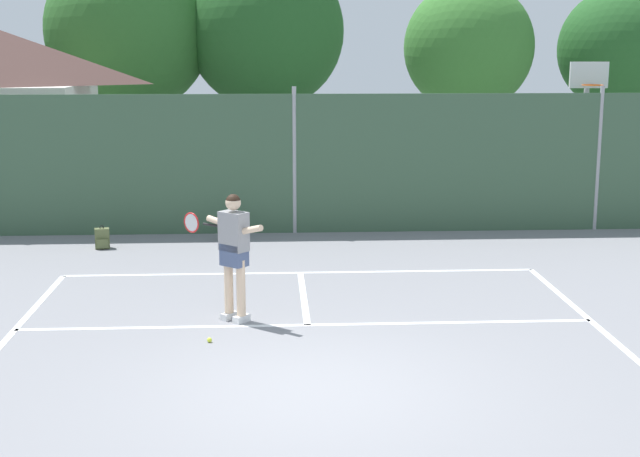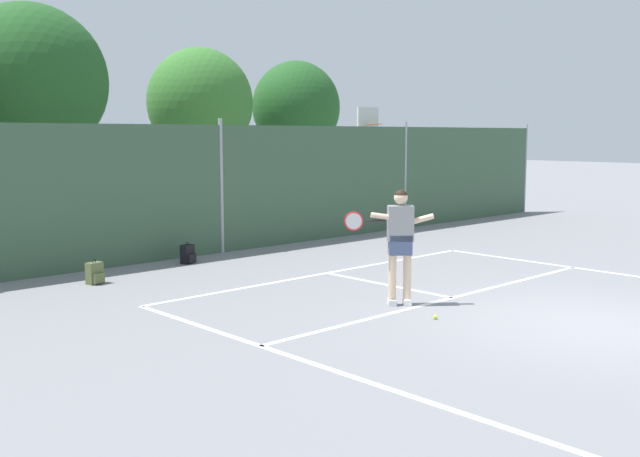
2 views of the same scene
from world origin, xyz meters
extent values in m
plane|color=gray|center=(0.00, 0.00, 0.00)|extent=(120.00, 120.00, 0.00)
cube|color=white|center=(0.00, 5.50, 0.00)|extent=(8.20, 0.10, 0.01)
cube|color=white|center=(0.00, 2.48, 0.00)|extent=(8.20, 0.10, 0.01)
cube|color=white|center=(0.00, 3.96, 0.00)|extent=(0.10, 2.97, 0.01)
cube|color=#38563D|center=(0.00, 9.00, 1.47)|extent=(26.00, 0.05, 2.93)
cylinder|color=#99999E|center=(0.00, 9.00, 1.54)|extent=(0.09, 0.09, 3.08)
cylinder|color=#99999E|center=(6.50, 9.00, 1.54)|extent=(0.09, 0.09, 3.08)
cylinder|color=#9E9EA3|center=(6.83, 10.90, 1.52)|extent=(0.12, 0.12, 3.05)
cube|color=white|center=(6.83, 10.80, 3.25)|extent=(0.90, 0.06, 0.60)
torus|color=#D85919|center=(6.83, 10.53, 3.03)|extent=(0.48, 0.48, 0.02)
cylinder|color=brown|center=(-4.71, 18.02, 1.14)|extent=(0.36, 0.36, 2.27)
ellipsoid|color=#2D6628|center=(-4.71, 18.02, 4.37)|extent=(4.93, 4.44, 4.93)
cylinder|color=brown|center=(-0.61, 18.02, 1.17)|extent=(0.36, 0.36, 2.34)
ellipsoid|color=#235623|center=(-0.61, 18.02, 4.35)|extent=(4.74, 4.26, 4.74)
cylinder|color=brown|center=(5.60, 18.02, 1.09)|extent=(0.36, 0.36, 2.18)
ellipsoid|color=#38752D|center=(5.60, 18.02, 3.87)|extent=(3.99, 3.59, 3.99)
cylinder|color=brown|center=(10.29, 18.02, 1.11)|extent=(0.36, 0.36, 2.23)
ellipsoid|color=#235623|center=(10.29, 18.02, 3.82)|extent=(3.75, 3.38, 3.75)
cube|color=silver|center=(-0.94, 2.67, 0.05)|extent=(0.26, 0.27, 0.10)
cube|color=silver|center=(-1.12, 2.83, 0.05)|extent=(0.26, 0.27, 0.10)
cylinder|color=beige|center=(-0.94, 2.67, 0.51)|extent=(0.13, 0.13, 0.82)
cylinder|color=beige|center=(-1.12, 2.83, 0.51)|extent=(0.13, 0.13, 0.82)
cube|color=#47567A|center=(-1.03, 2.75, 0.98)|extent=(0.43, 0.42, 0.32)
cube|color=gray|center=(-1.03, 2.75, 1.32)|extent=(0.46, 0.44, 0.56)
sphere|color=beige|center=(-1.03, 2.75, 1.73)|extent=(0.22, 0.22, 0.22)
sphere|color=black|center=(-1.03, 2.75, 1.75)|extent=(0.21, 0.21, 0.21)
cylinder|color=beige|center=(-1.20, 2.86, 1.42)|extent=(0.48, 0.43, 0.17)
cylinder|color=beige|center=(-0.82, 2.57, 1.37)|extent=(0.44, 0.40, 0.22)
cylinder|color=black|center=(-1.37, 2.98, 1.37)|extent=(0.25, 0.22, 0.04)
torus|color=red|center=(-1.66, 3.17, 1.37)|extent=(0.24, 0.22, 0.30)
cylinder|color=silver|center=(-1.66, 3.17, 1.37)|extent=(0.20, 0.18, 0.26)
sphere|color=#CCE033|center=(-1.34, 1.79, 0.03)|extent=(0.07, 0.07, 0.07)
cube|color=#566038|center=(-3.82, 7.67, 0.20)|extent=(0.31, 0.23, 0.40)
cube|color=#566038|center=(-3.79, 7.55, 0.12)|extent=(0.23, 0.10, 0.18)
torus|color=black|center=(-3.82, 7.67, 0.42)|extent=(0.09, 0.03, 0.09)
cube|color=black|center=(-1.39, 8.32, 0.20)|extent=(0.32, 0.26, 0.40)
cube|color=black|center=(-1.35, 8.21, 0.12)|extent=(0.23, 0.13, 0.18)
torus|color=black|center=(-1.39, 8.32, 0.42)|extent=(0.09, 0.04, 0.09)
camera|label=1|loc=(-0.50, -9.80, 3.89)|focal=50.58mm
camera|label=2|loc=(-9.83, -4.72, 2.72)|focal=41.07mm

